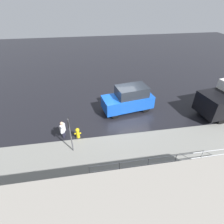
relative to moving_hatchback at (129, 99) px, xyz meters
The scene contains 7 objects.
ground_plane 1.22m from the moving_hatchback, 24.08° to the left, with size 60.00×60.00×0.00m, color black.
kerb_strip 4.62m from the moving_hatchback, 82.37° to the left, with size 24.00×3.20×0.04m, color slate.
moving_hatchback is the anchor object (origin of this frame).
fire_hydrant 4.88m from the moving_hatchback, 34.06° to the left, with size 0.42×0.31×0.80m.
pedestrian 5.52m from the moving_hatchback, 26.24° to the left, with size 0.33×0.55×1.22m.
metal_railing 5.98m from the moving_hatchback, 93.12° to the left, with size 7.53×0.04×1.05m.
sign_post 5.79m from the moving_hatchback, 41.46° to the left, with size 0.07×0.44×2.40m.
Camera 1 is at (2.60, 11.21, 7.91)m, focal length 28.00 mm.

